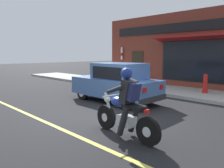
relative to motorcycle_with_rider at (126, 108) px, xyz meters
name	(u,v)px	position (x,y,z in m)	size (l,w,h in m)	color
ground_plane	(112,116)	(1.00, 1.46, -0.68)	(80.00, 80.00, 0.00)	black
sidewalk_curb	(139,86)	(6.18, 4.46, -0.61)	(2.60, 22.00, 0.14)	#ADAAA3
lane_stripe	(16,109)	(-0.80, 4.46, -0.67)	(0.12, 19.80, 0.01)	#D1C64C
storefront_building	(181,51)	(7.71, 2.69, 1.43)	(1.25, 10.38, 4.20)	maroon
motorcycle_with_rider	(126,108)	(0.00, 0.00, 0.00)	(0.59, 2.02, 1.62)	black
car_hatchback	(116,83)	(2.59, 2.80, 0.09)	(1.64, 3.78, 1.57)	black
fire_hydrant	(205,84)	(6.35, 0.73, -0.11)	(0.36, 0.24, 0.88)	red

